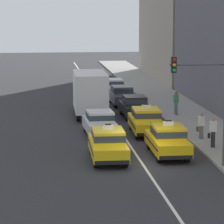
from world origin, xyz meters
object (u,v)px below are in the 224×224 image
object	(u,v)px
sedan_right_fifth	(113,87)
traffic_light_pole	(206,93)
taxi_right_nearest	(168,140)
pedestrian_by_storefront	(213,132)
sedan_right_fourth	(122,95)
pedestrian_near_crosswalk	(201,126)
box_truck_left_third	(89,92)
taxi_left_nearest	(108,144)
sedan_left_second	(100,122)
taxi_right_second	(146,120)
pedestrian_trailing	(176,103)
sedan_right_third	(134,106)

from	to	relation	value
sedan_right_fifth	traffic_light_pole	bearing A→B (deg)	-86.81
taxi_right_nearest	pedestrian_by_storefront	distance (m)	2.98
taxi_right_nearest	sedan_right_fourth	world-z (taller)	taxi_right_nearest
sedan_right_fifth	pedestrian_near_crosswalk	distance (m)	19.54
box_truck_left_third	taxi_left_nearest	bearing A→B (deg)	-90.77
sedan_left_second	taxi_right_nearest	world-z (taller)	taxi_right_nearest
taxi_right_second	pedestrian_by_storefront	size ratio (longest dim) A/B	2.73
taxi_right_second	sedan_right_fifth	distance (m)	16.89
taxi_right_second	pedestrian_trailing	size ratio (longest dim) A/B	2.73
pedestrian_by_storefront	pedestrian_trailing	size ratio (longest dim) A/B	1.00
box_truck_left_third	pedestrian_by_storefront	world-z (taller)	box_truck_left_third
taxi_right_nearest	traffic_light_pole	world-z (taller)	traffic_light_pole
taxi_left_nearest	box_truck_left_third	bearing A→B (deg)	89.23
sedan_right_third	pedestrian_by_storefront	xyz separation A→B (m)	(2.77, -10.83, 0.15)
taxi_right_second	pedestrian_near_crosswalk	size ratio (longest dim) A/B	2.96
taxi_left_nearest	traffic_light_pole	distance (m)	5.92
pedestrian_trailing	taxi_right_nearest	bearing A→B (deg)	-104.73
sedan_left_second	sedan_right_fifth	bearing A→B (deg)	80.32
taxi_left_nearest	sedan_left_second	bearing A→B (deg)	88.13
box_truck_left_third	sedan_right_fifth	world-z (taller)	box_truck_left_third
traffic_light_pole	taxi_right_nearest	bearing A→B (deg)	112.14
box_truck_left_third	traffic_light_pole	world-z (taller)	traffic_light_pole
sedan_right_fourth	sedan_right_fifth	xyz separation A→B (m)	(-0.08, 5.07, 0.00)
sedan_left_second	pedestrian_trailing	distance (m)	8.83
sedan_right_fourth	traffic_light_pole	distance (m)	20.89
taxi_left_nearest	taxi_right_second	bearing A→B (deg)	64.00
taxi_right_nearest	sedan_right_fourth	bearing A→B (deg)	90.39
taxi_left_nearest	traffic_light_pole	world-z (taller)	traffic_light_pole
pedestrian_by_storefront	traffic_light_pole	size ratio (longest dim) A/B	0.30
sedan_right_fourth	sedan_right_fifth	distance (m)	5.07
sedan_right_fifth	taxi_left_nearest	bearing A→B (deg)	-97.62
sedan_right_fifth	pedestrian_trailing	world-z (taller)	pedestrian_trailing
pedestrian_near_crosswalk	sedan_right_fourth	bearing A→B (deg)	101.36
sedan_left_second	sedan_right_fifth	size ratio (longest dim) A/B	1.01
box_truck_left_third	pedestrian_trailing	world-z (taller)	box_truck_left_third
taxi_right_nearest	pedestrian_trailing	bearing A→B (deg)	75.27
taxi_right_second	sedan_right_fourth	bearing A→B (deg)	89.69
sedan_left_second	pedestrian_by_storefront	size ratio (longest dim) A/B	2.58
taxi_left_nearest	taxi_right_second	xyz separation A→B (m)	(3.14, 6.43, 0.00)
sedan_left_second	pedestrian_by_storefront	distance (m)	7.47
sedan_left_second	sedan_right_fifth	world-z (taller)	same
traffic_light_pole	taxi_right_second	bearing A→B (deg)	99.11
taxi_left_nearest	box_truck_left_third	world-z (taller)	box_truck_left_third
taxi_right_second	sedan_right_fourth	size ratio (longest dim) A/B	1.06
taxi_left_nearest	taxi_right_nearest	world-z (taller)	same
sedan_right_third	sedan_right_fifth	world-z (taller)	same
taxi_right_second	sedan_right_fifth	size ratio (longest dim) A/B	1.06
taxi_right_nearest	pedestrian_by_storefront	bearing A→B (deg)	20.16
sedan_right_fourth	traffic_light_pole	xyz separation A→B (m)	(1.35, -20.64, 2.97)
sedan_right_fifth	pedestrian_near_crosswalk	size ratio (longest dim) A/B	2.78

